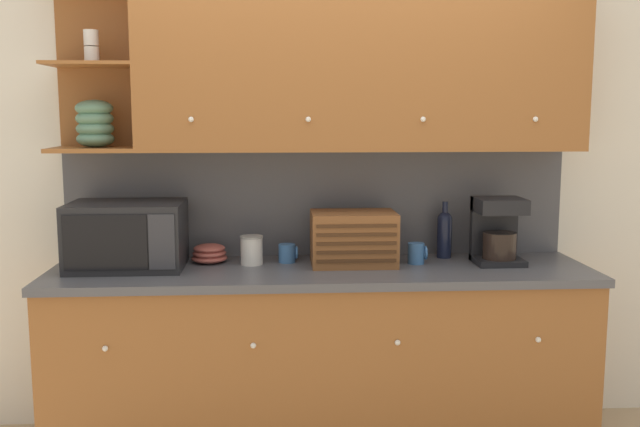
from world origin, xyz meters
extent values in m
plane|color=tan|center=(0.00, 0.00, 0.00)|extent=(24.00, 24.00, 0.00)
cube|color=silver|center=(0.00, 0.03, 1.30)|extent=(5.00, 0.06, 2.60)
cube|color=#935628|center=(0.00, -0.31, 0.43)|extent=(2.60, 0.63, 0.86)
cube|color=#4C4C51|center=(0.00, -0.33, 0.88)|extent=(2.62, 0.66, 0.04)
sphere|color=white|center=(-0.98, -0.63, 0.62)|extent=(0.03, 0.03, 0.03)
sphere|color=white|center=(-0.33, -0.63, 0.62)|extent=(0.03, 0.03, 0.03)
sphere|color=white|center=(0.33, -0.63, 0.62)|extent=(0.03, 0.03, 0.03)
sphere|color=white|center=(0.98, -0.63, 0.62)|extent=(0.03, 0.03, 0.03)
cube|color=#4C4C51|center=(0.00, -0.01, 1.19)|extent=(2.60, 0.01, 0.56)
cube|color=#935628|center=(0.21, -0.17, 1.90)|extent=(2.18, 0.33, 0.87)
cube|color=#935628|center=(-1.09, -0.01, 1.90)|extent=(0.42, 0.02, 0.87)
cube|color=#935628|center=(-1.09, -0.17, 1.48)|extent=(0.42, 0.33, 0.02)
cube|color=#935628|center=(-1.09, -0.17, 1.88)|extent=(0.42, 0.33, 0.02)
sphere|color=white|center=(-0.61, -0.34, 1.62)|extent=(0.03, 0.03, 0.03)
sphere|color=white|center=(-0.06, -0.34, 1.62)|extent=(0.03, 0.03, 0.03)
sphere|color=white|center=(0.48, -0.34, 1.62)|extent=(0.03, 0.03, 0.03)
sphere|color=white|center=(1.03, -0.34, 1.62)|extent=(0.03, 0.03, 0.03)
ellipsoid|color=slate|center=(-1.09, -0.17, 1.53)|extent=(0.18, 0.18, 0.08)
ellipsoid|color=slate|center=(-1.09, -0.17, 1.58)|extent=(0.18, 0.18, 0.08)
ellipsoid|color=slate|center=(-1.09, -0.17, 1.63)|extent=(0.18, 0.18, 0.08)
ellipsoid|color=slate|center=(-1.09, -0.17, 1.67)|extent=(0.18, 0.18, 0.08)
cylinder|color=silver|center=(-1.09, -0.17, 1.93)|extent=(0.07, 0.07, 0.08)
cylinder|color=silver|center=(-1.09, -0.17, 2.01)|extent=(0.07, 0.07, 0.08)
cube|color=black|center=(-0.94, -0.26, 1.07)|extent=(0.54, 0.38, 0.32)
cube|color=black|center=(-1.00, -0.46, 1.07)|extent=(0.38, 0.01, 0.26)
cube|color=#2D2D33|center=(-0.74, -0.46, 1.07)|extent=(0.12, 0.01, 0.26)
ellipsoid|color=#9E473D|center=(-0.55, -0.16, 0.93)|extent=(0.18, 0.18, 0.04)
ellipsoid|color=#9E473D|center=(-0.55, -0.16, 0.95)|extent=(0.17, 0.17, 0.04)
ellipsoid|color=#9E473D|center=(-0.55, -0.16, 0.98)|extent=(0.16, 0.16, 0.04)
cylinder|color=silver|center=(-0.34, -0.22, 0.97)|extent=(0.11, 0.11, 0.14)
cylinder|color=gray|center=(-0.34, -0.22, 1.04)|extent=(0.11, 0.11, 0.01)
cylinder|color=#38669E|center=(-0.16, -0.18, 0.95)|extent=(0.09, 0.09, 0.09)
torus|color=#38669E|center=(-0.12, -0.18, 0.95)|extent=(0.01, 0.06, 0.06)
cube|color=brown|center=(0.16, -0.25, 1.04)|extent=(0.42, 0.28, 0.26)
cube|color=#432713|center=(0.16, -0.40, 0.95)|extent=(0.38, 0.01, 0.02)
cube|color=#432713|center=(0.16, -0.40, 0.99)|extent=(0.38, 0.01, 0.02)
cube|color=#432713|center=(0.16, -0.40, 1.04)|extent=(0.38, 0.01, 0.02)
cube|color=#432713|center=(0.16, -0.40, 1.08)|extent=(0.38, 0.01, 0.02)
cube|color=#432713|center=(0.16, -0.40, 1.12)|extent=(0.38, 0.01, 0.02)
cylinder|color=#38669E|center=(0.48, -0.25, 0.96)|extent=(0.08, 0.08, 0.10)
torus|color=#38669E|center=(0.53, -0.25, 0.96)|extent=(0.01, 0.07, 0.07)
cylinder|color=black|center=(0.65, -0.11, 1.01)|extent=(0.08, 0.08, 0.20)
sphere|color=black|center=(0.65, -0.11, 1.11)|extent=(0.08, 0.08, 0.08)
cylinder|color=black|center=(0.65, -0.11, 1.16)|extent=(0.03, 0.03, 0.07)
cube|color=black|center=(0.89, -0.28, 0.92)|extent=(0.24, 0.22, 0.03)
cylinder|color=black|center=(0.89, -0.30, 1.00)|extent=(0.17, 0.17, 0.13)
cube|color=black|center=(0.89, -0.20, 1.07)|extent=(0.24, 0.05, 0.33)
cube|color=black|center=(0.89, -0.28, 1.20)|extent=(0.24, 0.22, 0.07)
camera|label=1|loc=(-0.22, -3.71, 1.66)|focal=40.00mm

